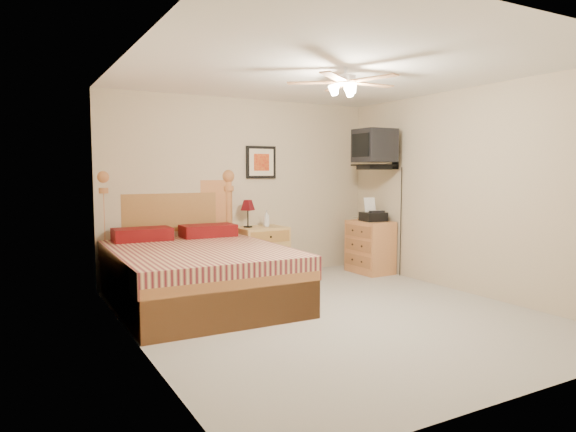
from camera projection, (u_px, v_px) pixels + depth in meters
name	position (u px, v px, depth m)	size (l,w,h in m)	color
floor	(332.00, 314.00, 5.37)	(4.50, 4.50, 0.00)	#9A968B
ceiling	(334.00, 71.00, 5.15)	(4.00, 4.50, 0.04)	white
wall_back	(243.00, 189.00, 7.22)	(4.00, 0.04, 2.50)	tan
wall_front	(529.00, 209.00, 3.30)	(4.00, 0.04, 2.50)	tan
wall_left	(135.00, 200.00, 4.30)	(0.04, 4.50, 2.50)	tan
wall_right	(470.00, 191.00, 6.23)	(0.04, 4.50, 2.50)	tan
bed	(197.00, 236.00, 5.76)	(1.79, 2.35, 1.52)	#BF6F39
nightstand	(261.00, 253.00, 7.16)	(0.67, 0.50, 0.72)	#B28A4C
table_lamp	(248.00, 214.00, 7.07)	(0.20, 0.20, 0.38)	#5C0B12
lotion_bottle	(266.00, 218.00, 7.15)	(0.09, 0.09, 0.23)	silver
framed_picture	(261.00, 162.00, 7.30)	(0.46, 0.04, 0.46)	black
dresser	(370.00, 247.00, 7.55)	(0.45, 0.65, 0.77)	#A9653C
fax_machine	(373.00, 209.00, 7.47)	(0.32, 0.34, 0.34)	black
magazine_lower	(360.00, 219.00, 7.68)	(0.18, 0.24, 0.02)	beige
magazine_upper	(360.00, 218.00, 7.69)	(0.19, 0.26, 0.02)	gray
wall_tv	(383.00, 149.00, 7.23)	(0.56, 0.46, 0.58)	black
ceiling_fan	(345.00, 82.00, 4.99)	(1.14, 1.14, 0.28)	white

